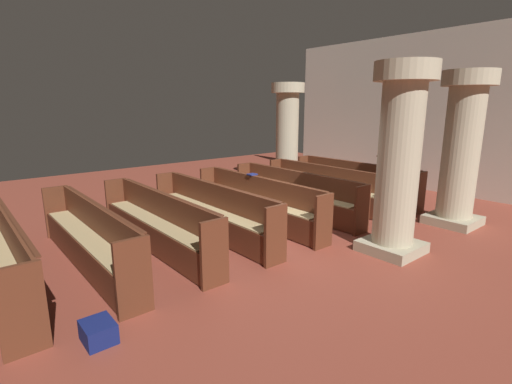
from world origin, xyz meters
The scene contains 16 objects.
ground_plane centered at (0.00, 0.00, 0.00)m, with size 19.20×19.20×0.00m, color brown.
back_wall centered at (0.00, 6.08, 2.25)m, with size 10.00×0.16×4.50m, color silver.
pew_row_0 centered at (-0.75, 3.46, 0.52)m, with size 3.73×0.46×0.97m.
pew_row_1 centered at (-0.75, 2.32, 0.52)m, with size 3.73×0.46×0.97m.
pew_row_2 centered at (-0.75, 1.18, 0.52)m, with size 3.73×0.47×0.97m.
pew_row_3 centered at (-0.75, 0.04, 0.52)m, with size 3.73×0.46×0.97m.
pew_row_4 centered at (-0.75, -1.09, 0.52)m, with size 3.73×0.46×0.97m.
pew_row_5 centered at (-0.75, -2.23, 0.52)m, with size 3.73×0.46×0.97m.
pew_row_6 centered at (-0.75, -3.37, 0.52)m, with size 3.73×0.46×0.97m.
pew_row_7 centered at (-0.75, -4.51, 0.52)m, with size 3.73×0.47×0.97m.
pillar_aisle_side centered at (1.96, 3.21, 1.64)m, with size 1.02×1.02×3.14m.
pillar_far_side centered at (-3.41, 3.52, 1.64)m, with size 1.02×1.02×3.14m.
pillar_aisle_rear centered at (1.96, 0.80, 1.64)m, with size 0.98×0.98×3.14m.
lectern centered at (-0.54, 4.66, 0.45)m, with size 0.48×0.45×1.08m.
hymn_book centered at (-1.13, 0.23, 0.99)m, with size 0.17×0.19×0.03m, color navy.
kneeler_box_navy centered at (1.33, -3.90, 0.11)m, with size 0.38×0.31×0.22m, color navy.
Camera 1 is at (5.13, -4.89, 2.47)m, focal length 26.32 mm.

